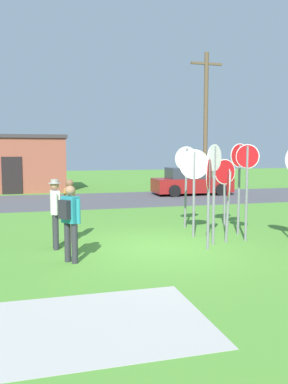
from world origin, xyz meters
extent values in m
plane|color=#518E33|center=(0.00, 0.00, 0.00)|extent=(80.00, 80.00, 0.00)
cube|color=#4C4C51|center=(0.00, 10.17, 0.00)|extent=(60.00, 6.40, 0.01)
cube|color=#ADAAA3|center=(-2.21, -4.07, 0.00)|extent=(3.20, 2.40, 0.01)
cube|color=brown|center=(-4.21, 16.15, 1.58)|extent=(6.02, 4.06, 3.16)
cube|color=#383333|center=(-4.21, 16.15, 3.26)|extent=(6.22, 4.26, 0.20)
cube|color=black|center=(-4.21, 14.10, 1.05)|extent=(1.10, 0.08, 2.10)
cylinder|color=brown|center=(6.12, 11.04, 3.85)|extent=(0.24, 0.24, 7.71)
cube|color=brown|center=(6.12, 11.04, 7.11)|extent=(1.80, 0.12, 0.12)
cube|color=maroon|center=(5.47, 11.30, 0.53)|extent=(4.32, 1.84, 0.76)
cube|color=#2D333D|center=(5.22, 11.30, 1.21)|extent=(2.25, 1.55, 0.60)
cylinder|color=black|center=(6.81, 12.19, 0.32)|extent=(0.64, 0.23, 0.64)
cylinder|color=black|center=(6.79, 10.39, 0.32)|extent=(0.64, 0.23, 0.64)
cylinder|color=black|center=(4.14, 12.21, 0.32)|extent=(0.64, 0.23, 0.64)
cylinder|color=black|center=(4.12, 10.41, 0.32)|extent=(0.64, 0.23, 0.64)
cylinder|color=slate|center=(2.71, 0.91, 1.29)|extent=(0.09, 0.09, 2.59)
cylinder|color=white|center=(2.71, 0.91, 2.30)|extent=(0.67, 0.18, 0.69)
cylinder|color=red|center=(2.71, 0.90, 2.30)|extent=(0.62, 0.17, 0.64)
cylinder|color=slate|center=(1.93, 0.05, 0.95)|extent=(0.16, 0.12, 1.90)
cylinder|color=white|center=(1.93, 0.05, 1.58)|extent=(0.33, 0.72, 0.76)
cylinder|color=red|center=(1.92, 0.05, 1.58)|extent=(0.31, 0.66, 0.70)
cylinder|color=slate|center=(1.58, 2.23, 1.25)|extent=(0.08, 0.18, 2.51)
cylinder|color=white|center=(1.58, 2.23, 2.19)|extent=(0.75, 0.09, 0.75)
cylinder|color=red|center=(1.58, 2.24, 2.19)|extent=(0.70, 0.09, 0.70)
cylinder|color=slate|center=(2.50, 0.10, 1.28)|extent=(0.10, 0.10, 2.55)
cylinder|color=white|center=(2.50, 0.10, 2.29)|extent=(0.44, 0.49, 0.65)
cylinder|color=red|center=(2.49, 0.10, 2.29)|extent=(0.41, 0.45, 0.60)
cylinder|color=slate|center=(1.31, 0.91, 1.20)|extent=(0.08, 0.08, 2.41)
cylinder|color=white|center=(1.31, 0.91, 2.06)|extent=(0.81, 0.20, 0.83)
cylinder|color=red|center=(1.31, 0.92, 2.06)|extent=(0.75, 0.19, 0.76)
cylinder|color=slate|center=(1.11, -0.51, 1.10)|extent=(0.10, 0.10, 2.19)
cylinder|color=white|center=(1.11, -0.51, 1.87)|extent=(0.43, 0.66, 0.78)
cylinder|color=red|center=(1.12, -0.51, 1.87)|extent=(0.41, 0.61, 0.72)
cylinder|color=slate|center=(2.92, 2.24, 1.05)|extent=(0.10, 0.16, 2.10)
cylinder|color=white|center=(2.92, 2.24, 1.76)|extent=(0.81, 0.19, 0.82)
cylinder|color=red|center=(2.92, 2.23, 1.76)|extent=(0.75, 0.18, 0.76)
cylinder|color=slate|center=(1.46, -0.07, 1.27)|extent=(0.10, 0.10, 2.55)
cylinder|color=white|center=(1.46, -0.07, 2.26)|extent=(0.58, 0.40, 0.69)
cylinder|color=red|center=(1.45, -0.07, 2.26)|extent=(0.53, 0.37, 0.64)
cylinder|color=#2D2D33|center=(-2.32, -0.72, 0.44)|extent=(0.14, 0.14, 0.88)
cylinder|color=#2D2D33|center=(-2.19, -0.89, 0.44)|extent=(0.14, 0.14, 0.88)
cube|color=teal|center=(-2.26, -0.80, 1.17)|extent=(0.40, 0.42, 0.58)
cylinder|color=teal|center=(-2.41, -0.61, 1.15)|extent=(0.09, 0.09, 0.52)
cylinder|color=teal|center=(-2.10, -0.99, 1.15)|extent=(0.09, 0.09, 0.52)
sphere|color=#9E7051|center=(-2.26, -0.80, 1.58)|extent=(0.21, 0.21, 0.21)
cube|color=#232328|center=(-2.39, -0.91, 1.19)|extent=(0.27, 0.29, 0.40)
cylinder|color=#2D2D33|center=(-2.52, 0.65, 0.44)|extent=(0.14, 0.14, 0.88)
cylinder|color=#2D2D33|center=(-2.52, 0.43, 0.44)|extent=(0.14, 0.14, 0.88)
cube|color=beige|center=(-2.52, 0.54, 1.17)|extent=(0.22, 0.36, 0.58)
cylinder|color=beige|center=(-2.52, 0.78, 1.15)|extent=(0.09, 0.09, 0.52)
cylinder|color=beige|center=(-2.52, 0.30, 1.15)|extent=(0.09, 0.09, 0.52)
sphere|color=#9E7051|center=(-2.52, 0.54, 1.58)|extent=(0.21, 0.21, 0.21)
cylinder|color=gray|center=(-2.52, 0.54, 1.64)|extent=(0.32, 0.31, 0.02)
cylinder|color=gray|center=(-2.52, 0.54, 1.69)|extent=(0.19, 0.19, 0.09)
cylinder|color=#7A6B56|center=(-2.07, 1.28, 0.44)|extent=(0.14, 0.14, 0.88)
cylinder|color=#7A6B56|center=(-2.14, 1.07, 0.44)|extent=(0.14, 0.14, 0.88)
cube|color=#B27533|center=(-2.11, 1.17, 1.17)|extent=(0.32, 0.41, 0.58)
cylinder|color=#B27533|center=(-2.03, 1.40, 1.15)|extent=(0.09, 0.09, 0.52)
cylinder|color=#B27533|center=(-2.18, 0.94, 1.15)|extent=(0.09, 0.09, 0.52)
sphere|color=brown|center=(-2.11, 1.17, 1.58)|extent=(0.21, 0.21, 0.21)
camera|label=1|loc=(-2.98, -9.51, 2.44)|focal=37.59mm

